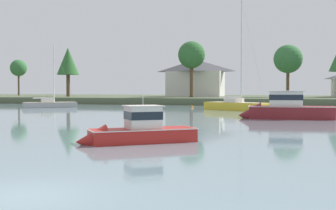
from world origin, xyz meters
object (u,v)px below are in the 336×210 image
Objects in this scene: sailboat_yellow at (237,108)px; mooring_buoy_orange at (192,107)px; cruiser_maroon at (281,112)px; sailboat_grey at (50,106)px; cruiser_red at (132,135)px.

sailboat_yellow reaches higher than mooring_buoy_orange.
cruiser_maroon is at bearing -58.95° from mooring_buoy_orange.
mooring_buoy_orange is at bearing 121.05° from cruiser_maroon.
sailboat_yellow reaches higher than cruiser_maroon.
sailboat_grey is 29.48m from sailboat_yellow.
mooring_buoy_orange is at bearing 98.60° from cruiser_red.
cruiser_red reaches higher than mooring_buoy_orange.
cruiser_red is at bearing -107.87° from cruiser_maroon.
sailboat_grey is 1.13× the size of cruiser_maroon.
sailboat_yellow is at bearing -2.17° from sailboat_grey.
cruiser_maroon is 27.71m from mooring_buoy_orange.
cruiser_red is 46.86m from mooring_buoy_orange.
sailboat_grey is 39.76m from cruiser_maroon.
sailboat_grey is 0.67× the size of sailboat_yellow.
cruiser_red is at bearing -91.39° from sailboat_yellow.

